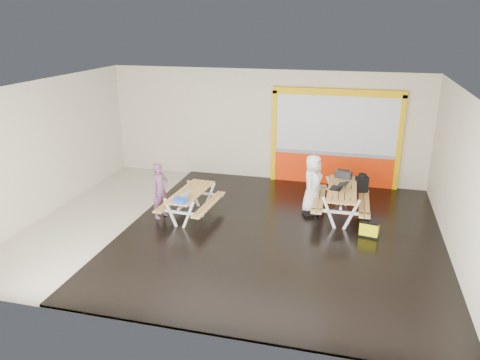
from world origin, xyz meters
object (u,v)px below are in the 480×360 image
(person_left, at_px, (160,191))
(fluke_bag, at_px, (369,229))
(picnic_table_right, at_px, (342,195))
(dark_case, at_px, (311,211))
(laptop_left, at_px, (184,195))
(picnic_table_left, at_px, (191,198))
(person_right, at_px, (313,184))
(blue_pouch, at_px, (181,200))
(toolbox, at_px, (344,175))
(laptop_right, at_px, (339,187))
(backpack, at_px, (362,184))

(person_left, height_order, fluke_bag, person_left)
(picnic_table_right, relative_size, dark_case, 5.49)
(picnic_table_right, distance_m, laptop_left, 4.04)
(picnic_table_left, bearing_deg, picnic_table_right, 14.48)
(person_left, bearing_deg, picnic_table_right, -53.20)
(person_left, relative_size, person_right, 0.93)
(picnic_table_left, distance_m, blue_pouch, 0.80)
(person_left, bearing_deg, dark_case, -51.21)
(picnic_table_left, xyz_separation_m, laptop_left, (-0.00, -0.43, 0.22))
(person_right, bearing_deg, toolbox, -33.37)
(toolbox, bearing_deg, laptop_right, -95.55)
(person_left, distance_m, dark_case, 3.98)
(picnic_table_left, distance_m, backpack, 4.59)
(person_left, height_order, laptop_right, person_left)
(person_right, distance_m, toolbox, 1.08)
(laptop_right, bearing_deg, person_left, -165.63)
(laptop_left, relative_size, blue_pouch, 1.28)
(person_left, distance_m, blue_pouch, 0.94)
(person_left, bearing_deg, laptop_right, -53.77)
(person_left, height_order, dark_case, person_left)
(person_left, height_order, toolbox, person_left)
(picnic_table_right, distance_m, laptop_right, 0.28)
(person_right, bearing_deg, laptop_left, 127.38)
(picnic_table_right, xyz_separation_m, backpack, (0.49, 0.71, 0.11))
(backpack, bearing_deg, fluke_bag, -82.53)
(laptop_left, bearing_deg, picnic_table_left, 89.35)
(picnic_table_left, height_order, dark_case, picnic_table_left)
(laptop_right, relative_size, fluke_bag, 1.01)
(person_left, distance_m, person_right, 3.96)
(picnic_table_right, xyz_separation_m, person_left, (-4.52, -1.21, 0.15))
(dark_case, bearing_deg, blue_pouch, -150.53)
(person_right, relative_size, laptop_right, 3.11)
(picnic_table_right, height_order, toolbox, toolbox)
(picnic_table_left, bearing_deg, dark_case, 16.85)
(laptop_right, xyz_separation_m, blue_pouch, (-3.65, -1.68, -0.09))
(picnic_table_left, xyz_separation_m, picnic_table_right, (3.78, 0.98, 0.06))
(dark_case, bearing_deg, laptop_right, -0.78)
(dark_case, bearing_deg, fluke_bag, -33.25)
(person_left, xyz_separation_m, backpack, (5.01, 1.92, -0.03))
(fluke_bag, bearing_deg, backpack, 97.47)
(toolbox, bearing_deg, person_left, -155.75)
(toolbox, bearing_deg, person_right, -134.87)
(person_left, relative_size, dark_case, 3.83)
(backpack, xyz_separation_m, fluke_bag, (0.23, -1.75, -0.51))
(picnic_table_left, height_order, toolbox, toolbox)
(laptop_right, distance_m, dark_case, 1.02)
(blue_pouch, relative_size, dark_case, 0.86)
(fluke_bag, bearing_deg, toolbox, 111.18)
(blue_pouch, distance_m, fluke_bag, 4.55)
(person_left, xyz_separation_m, laptop_right, (4.43, 1.13, 0.11))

